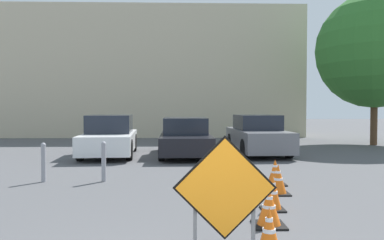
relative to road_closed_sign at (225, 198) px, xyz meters
name	(u,v)px	position (x,y,z in m)	size (l,w,h in m)	color
ground_plane	(185,160)	(-0.35, 8.67, -0.80)	(96.00, 96.00, 0.00)	#4C4C4F
road_closed_sign	(225,198)	(0.00, 0.00, 0.00)	(1.15, 0.20, 1.49)	black
traffic_cone_nearest	(269,231)	(0.59, 0.42, -0.52)	(0.38, 0.38, 0.58)	black
traffic_cone_second	(269,207)	(0.85, 1.51, -0.51)	(0.48, 0.48, 0.58)	black
traffic_cone_third	(273,193)	(1.12, 2.38, -0.49)	(0.40, 0.40, 0.62)	black
traffic_cone_fourth	(278,180)	(1.53, 3.57, -0.49)	(0.46, 0.46, 0.63)	black
traffic_cone_fifth	(275,172)	(1.71, 4.54, -0.51)	(0.48, 0.48, 0.59)	black
parked_car_nearest	(110,137)	(-3.17, 10.07, -0.10)	(2.09, 4.46, 1.52)	white
parked_car_second	(185,138)	(-0.33, 9.97, -0.13)	(1.94, 4.38, 1.42)	black
parked_car_third	(257,136)	(2.51, 10.50, -0.09)	(1.95, 4.53, 1.52)	slate
bollard_nearest	(104,160)	(-2.36, 5.02, -0.28)	(0.12, 0.12, 0.98)	gray
bollard_second	(43,161)	(-3.80, 5.02, -0.29)	(0.12, 0.12, 0.95)	gray
building_facade_backdrop	(147,74)	(-2.75, 20.78, 3.21)	(19.64, 5.00, 8.02)	beige
street_tree_behind_lot	(375,50)	(8.82, 13.70, 3.76)	(5.53, 5.53, 7.32)	#513823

